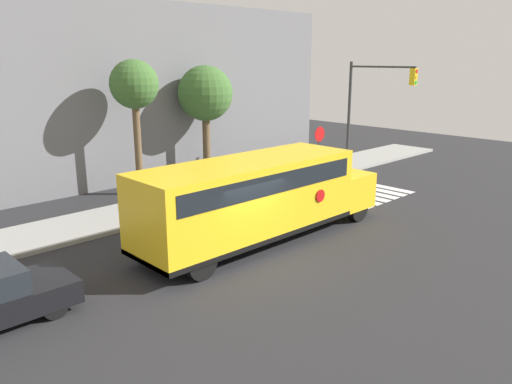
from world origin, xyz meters
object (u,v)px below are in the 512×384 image
tree_near_sidewalk (205,95)px  tree_far_sidewalk (134,87)px  school_bus (257,195)px  traffic_light (369,101)px  stop_sign (319,144)px

tree_near_sidewalk → tree_far_sidewalk: 4.46m
tree_far_sidewalk → school_bus: bearing=-93.2°
tree_near_sidewalk → tree_far_sidewalk: tree_far_sidewalk is taller
traffic_light → tree_near_sidewalk: 8.51m
school_bus → stop_sign: 10.04m
school_bus → tree_near_sidewalk: tree_near_sidewalk is taller
tree_far_sidewalk → traffic_light: bearing=-25.0°
stop_sign → tree_near_sidewalk: 6.40m
school_bus → stop_sign: bearing=27.0°
traffic_light → tree_far_sidewalk: bearing=155.0°
school_bus → tree_near_sidewalk: (4.86, 8.81, 2.67)m
traffic_light → school_bus: bearing=-164.0°
school_bus → tree_near_sidewalk: 10.40m
school_bus → stop_sign: size_ratio=3.60×
stop_sign → tree_far_sidewalk: size_ratio=0.45×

